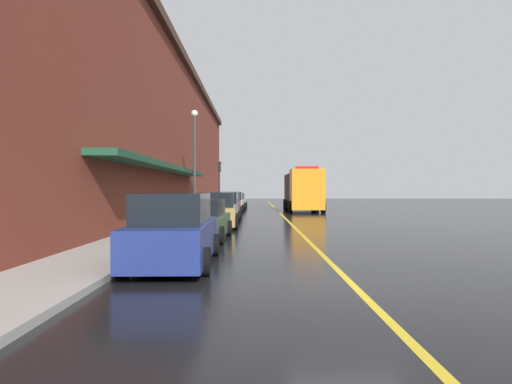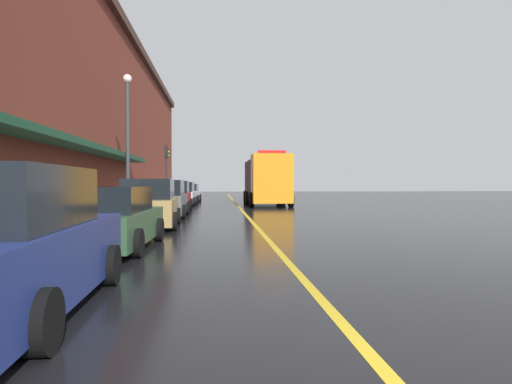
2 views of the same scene
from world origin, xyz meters
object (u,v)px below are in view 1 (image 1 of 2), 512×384
object	(u,v)px
parked_car_6	(238,201)
parking_meter_1	(221,199)
parked_car_5	(235,202)
parked_car_4	(230,204)
parking_meter_3	(206,202)
parked_car_0	(176,232)
utility_truck	(305,191)
street_lamp_left	(196,151)
parking_meter_0	(196,205)
traffic_light_near	(221,176)
parked_car_2	(219,211)
parking_meter_2	(215,200)
parked_car_1	(202,221)
parked_car_3	(226,207)

from	to	relation	value
parked_car_6	parking_meter_1	world-z (taller)	parked_car_6
parked_car_5	parked_car_6	distance (m)	5.28
parked_car_4	parking_meter_3	bearing A→B (deg)	157.81
parking_meter_1	parked_car_0	bearing A→B (deg)	-87.32
utility_truck	street_lamp_left	distance (m)	12.48
parked_car_5	parked_car_0	bearing A→B (deg)	-179.05
parking_meter_0	traffic_light_near	xyz separation A→B (m)	(0.06, 16.02, 2.10)
parking_meter_0	traffic_light_near	distance (m)	16.16
parked_car_2	parked_car_4	distance (m)	10.56
parking_meter_3	traffic_light_near	bearing A→B (deg)	89.68
parked_car_0	parked_car_2	distance (m)	10.83
parking_meter_2	traffic_light_near	bearing A→B (deg)	89.28
parked_car_0	parking_meter_2	distance (m)	24.09
utility_truck	parked_car_5	bearing A→B (deg)	-92.31
parked_car_1	parked_car_2	size ratio (longest dim) A/B	1.07
parked_car_2	parking_meter_1	bearing A→B (deg)	2.49
traffic_light_near	parked_car_1	bearing A→B (deg)	-86.98
parking_meter_1	parked_car_6	bearing A→B (deg)	64.95
parked_car_5	parking_meter_2	world-z (taller)	parked_car_5
parked_car_1	street_lamp_left	bearing A→B (deg)	11.09
parked_car_0	utility_truck	size ratio (longest dim) A/B	0.59
parking_meter_2	parked_car_1	bearing A→B (deg)	-85.99
parking_meter_3	parked_car_6	bearing A→B (deg)	84.06
parking_meter_2	parked_car_2	bearing A→B (deg)	-83.72
parked_car_2	parking_meter_3	bearing A→B (deg)	9.54
parked_car_1	street_lamp_left	world-z (taller)	street_lamp_left
utility_truck	parked_car_4	bearing A→B (deg)	-49.60
parked_car_1	parking_meter_2	xyz separation A→B (m)	(-1.30, 18.53, 0.33)
parked_car_5	parked_car_6	world-z (taller)	parked_car_5
parked_car_2	parked_car_5	world-z (taller)	parked_car_2
parked_car_4	parked_car_5	bearing A→B (deg)	-2.03
parked_car_3	utility_truck	bearing A→B (deg)	-29.17
parked_car_1	parking_meter_2	size ratio (longest dim) A/B	3.45
parking_meter_3	utility_truck	bearing A→B (deg)	49.67
parking_meter_1	parked_car_2	bearing A→B (deg)	-85.42
parked_car_2	parking_meter_1	world-z (taller)	parked_car_2
street_lamp_left	traffic_light_near	bearing A→B (deg)	86.70
parked_car_1	traffic_light_near	distance (m)	23.60
parked_car_1	parking_meter_1	distance (m)	23.49
parking_meter_2	parked_car_3	bearing A→B (deg)	-79.95
parked_car_6	parking_meter_2	distance (m)	8.24
parked_car_2	utility_truck	xyz separation A→B (m)	(6.00, 15.84, 0.97)
parked_car_1	parked_car_5	xyz separation A→B (m)	(0.12, 21.35, 0.06)
parked_car_4	street_lamp_left	xyz separation A→B (m)	(-1.94, -3.89, 3.58)
parking_meter_1	street_lamp_left	world-z (taller)	street_lamp_left
parked_car_5	parking_meter_0	xyz separation A→B (m)	(-1.42, -13.93, 0.27)
parked_car_4	parked_car_1	bearing A→B (deg)	178.65
parked_car_2	street_lamp_left	bearing A→B (deg)	15.02
parked_car_3	parking_meter_3	distance (m)	2.47
parked_car_3	parking_meter_0	xyz separation A→B (m)	(-1.44, -2.96, 0.24)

